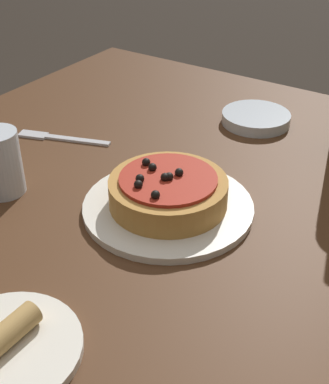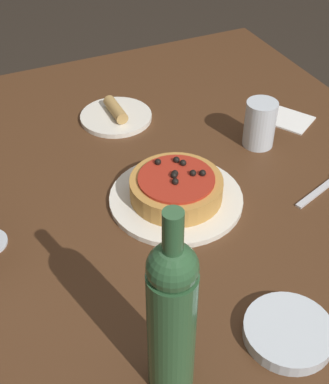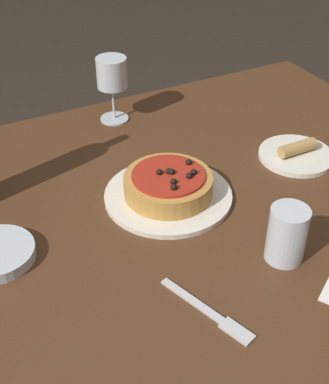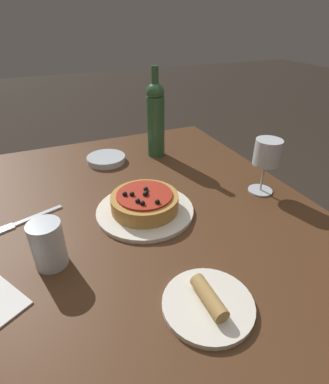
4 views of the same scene
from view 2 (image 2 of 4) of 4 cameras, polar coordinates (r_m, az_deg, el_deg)
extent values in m
plane|color=#2D261E|center=(1.74, 1.78, -18.51)|extent=(14.00, 14.00, 0.00)
cube|color=#4C2D19|center=(1.18, 2.49, 0.52)|extent=(1.32, 1.09, 0.03)
cylinder|color=#4C2D19|center=(2.02, 6.89, 5.75)|extent=(0.06, 0.06, 0.72)
cylinder|color=white|center=(1.11, 1.24, -0.70)|extent=(0.28, 0.28, 0.01)
cylinder|color=#BC843D|center=(1.10, 1.26, 0.41)|extent=(0.19, 0.19, 0.04)
cylinder|color=#A82819|center=(1.08, 1.28, 1.44)|extent=(0.16, 0.16, 0.01)
sphere|color=black|center=(1.08, 3.05, 2.03)|extent=(0.01, 0.01, 0.01)
sphere|color=black|center=(1.11, -0.71, 3.23)|extent=(0.01, 0.01, 0.01)
sphere|color=black|center=(1.08, 1.02, 1.79)|extent=(0.01, 0.01, 0.01)
sphere|color=black|center=(1.12, 1.26, 3.47)|extent=(0.01, 0.01, 0.01)
sphere|color=black|center=(1.08, 4.05, 2.02)|extent=(0.01, 0.01, 0.01)
sphere|color=black|center=(1.11, 1.99, 3.12)|extent=(0.01, 0.01, 0.01)
sphere|color=black|center=(1.06, 1.15, 1.12)|extent=(0.01, 0.01, 0.01)
sphere|color=black|center=(1.08, 1.12, 2.00)|extent=(0.01, 0.01, 0.01)
cylinder|color=#2D5633|center=(0.76, 0.76, -14.69)|extent=(0.07, 0.07, 0.23)
sphere|color=#2D5633|center=(0.65, 0.86, -8.05)|extent=(0.07, 0.07, 0.07)
cylinder|color=#2D5633|center=(0.62, 0.90, -4.76)|extent=(0.03, 0.03, 0.07)
cylinder|color=silver|center=(1.27, 10.14, 7.17)|extent=(0.07, 0.07, 0.11)
cylinder|color=silver|center=(0.90, 13.09, -14.34)|extent=(0.15, 0.15, 0.02)
cube|color=silver|center=(1.18, 15.97, -0.03)|extent=(0.06, 0.13, 0.00)
cylinder|color=white|center=(1.38, -5.19, 8.00)|extent=(0.18, 0.18, 0.01)
cylinder|color=#B2894C|center=(1.37, -5.24, 8.75)|extent=(0.10, 0.03, 0.03)
cube|color=white|center=(1.41, 12.63, 7.70)|extent=(0.16, 0.15, 0.00)
camera|label=1|loc=(1.38, -27.99, 26.44)|focal=50.00mm
camera|label=3|loc=(1.24, 56.85, 23.00)|focal=50.00mm
camera|label=4|loc=(1.57, -1.94, 31.40)|focal=28.00mm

